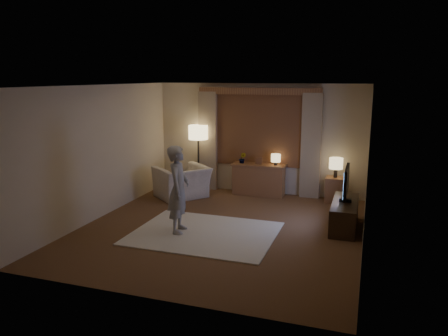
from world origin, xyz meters
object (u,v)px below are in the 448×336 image
at_px(armchair, 182,182).
at_px(tv_stand, 344,215).
at_px(sideboard, 259,180).
at_px(person, 179,189).
at_px(side_table, 335,190).

bearing_deg(armchair, tv_stand, 114.27).
xyz_separation_m(armchair, tv_stand, (3.70, -0.95, -0.11)).
height_order(sideboard, tv_stand, sideboard).
distance_m(armchair, tv_stand, 3.82).
bearing_deg(armchair, person, 61.30).
relative_size(armchair, tv_stand, 0.79).
xyz_separation_m(tv_stand, person, (-2.80, -1.21, 0.55)).
distance_m(sideboard, armchair, 1.80).
bearing_deg(side_table, person, -130.66).
bearing_deg(sideboard, side_table, -1.63).
xyz_separation_m(sideboard, person, (-0.72, -2.94, 0.45)).
bearing_deg(side_table, armchair, -167.73).
xyz_separation_m(sideboard, tv_stand, (2.07, -1.73, -0.10)).
xyz_separation_m(sideboard, armchair, (-1.62, -0.79, 0.01)).
bearing_deg(sideboard, tv_stand, -39.86).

